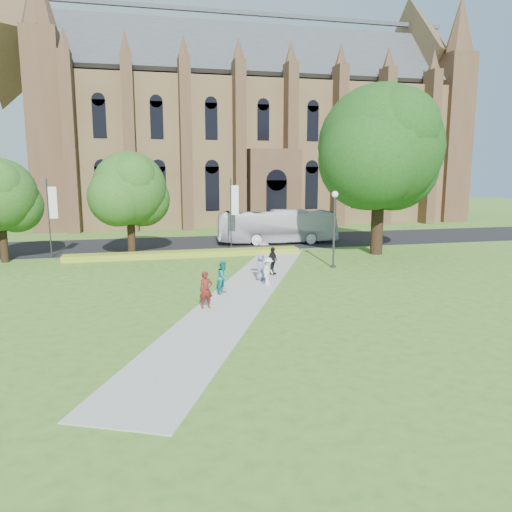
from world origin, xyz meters
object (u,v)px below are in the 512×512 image
object	(u,v)px
tour_coach	(277,227)
pedestrian_0	(206,290)
large_tree	(380,147)
streetlamp	(334,220)

from	to	relation	value
tour_coach	pedestrian_0	bearing A→B (deg)	159.29
large_tree	pedestrian_0	size ratio (longest dim) A/B	7.36
streetlamp	tour_coach	size ratio (longest dim) A/B	0.48
streetlamp	pedestrian_0	size ratio (longest dim) A/B	2.92
pedestrian_0	tour_coach	bearing A→B (deg)	56.46
streetlamp	tour_coach	bearing A→B (deg)	92.79
streetlamp	pedestrian_0	bearing A→B (deg)	-140.21
large_tree	tour_coach	bearing A→B (deg)	128.98
streetlamp	large_tree	xyz separation A→B (m)	(5.50, 4.50, 5.07)
pedestrian_0	large_tree	bearing A→B (deg)	30.81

